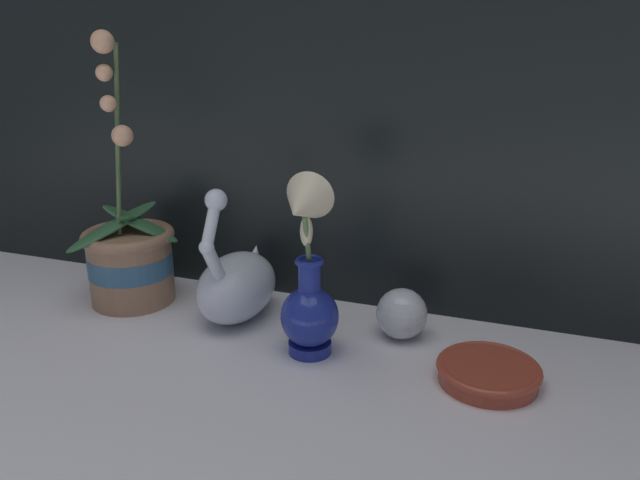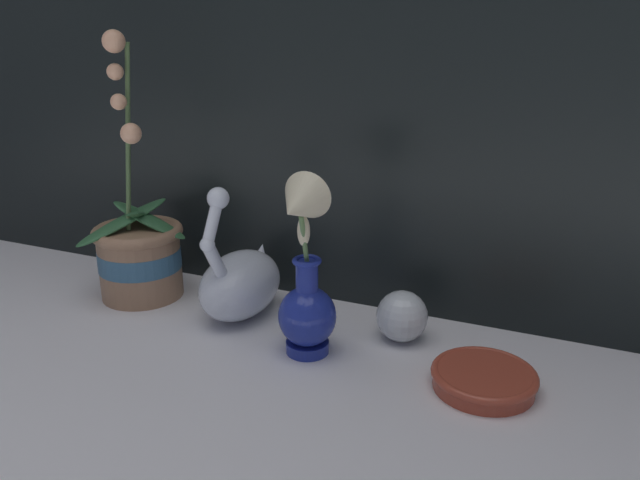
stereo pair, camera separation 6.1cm
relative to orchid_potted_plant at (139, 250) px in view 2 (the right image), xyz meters
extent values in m
plane|color=white|center=(0.32, -0.15, -0.09)|extent=(2.80, 2.80, 0.00)
cylinder|color=#9E7556|center=(0.00, 0.00, -0.02)|extent=(0.14, 0.14, 0.13)
cylinder|color=#386689|center=(0.00, 0.00, -0.02)|extent=(0.14, 0.14, 0.04)
torus|color=#9E7556|center=(0.00, 0.00, 0.03)|extent=(0.16, 0.16, 0.02)
cylinder|color=#4C6B3D|center=(0.00, 0.00, 0.20)|extent=(0.01, 0.05, 0.31)
ellipsoid|color=#2D6038|center=(0.02, 0.00, 0.06)|extent=(0.14, 0.06, 0.07)
ellipsoid|color=#2D6038|center=(-0.02, 0.02, 0.06)|extent=(0.11, 0.12, 0.05)
ellipsoid|color=#2D6038|center=(-0.01, -0.02, 0.06)|extent=(0.11, 0.17, 0.06)
sphere|color=#E5A87F|center=(-0.01, 0.00, 0.35)|extent=(0.04, 0.04, 0.04)
sphere|color=#E5A87F|center=(-0.01, -0.01, 0.30)|extent=(0.03, 0.03, 0.03)
sphere|color=#E5A87F|center=(0.00, -0.01, 0.26)|extent=(0.03, 0.03, 0.03)
sphere|color=#E5A87F|center=(0.03, -0.03, 0.21)|extent=(0.03, 0.03, 0.03)
ellipsoid|color=silver|center=(0.20, 0.00, -0.03)|extent=(0.12, 0.18, 0.11)
cone|color=silver|center=(0.20, 0.07, -0.02)|extent=(0.06, 0.08, 0.08)
cylinder|color=silver|center=(0.20, -0.07, 0.03)|extent=(0.02, 0.06, 0.08)
sphere|color=silver|center=(0.20, -0.09, 0.07)|extent=(0.02, 0.02, 0.02)
cylinder|color=silver|center=(0.20, -0.07, 0.10)|extent=(0.02, 0.05, 0.07)
sphere|color=silver|center=(0.20, -0.05, 0.13)|extent=(0.03, 0.03, 0.03)
cylinder|color=navy|center=(0.36, -0.07, -0.08)|extent=(0.06, 0.06, 0.02)
ellipsoid|color=navy|center=(0.36, -0.07, -0.03)|extent=(0.09, 0.09, 0.09)
cylinder|color=navy|center=(0.36, -0.07, 0.04)|extent=(0.03, 0.03, 0.05)
torus|color=navy|center=(0.36, -0.07, 0.06)|extent=(0.04, 0.04, 0.01)
cylinder|color=#567A47|center=(0.36, -0.08, 0.09)|extent=(0.01, 0.02, 0.07)
cone|color=beige|center=(0.36, -0.10, 0.15)|extent=(0.07, 0.08, 0.08)
ellipsoid|color=beige|center=(0.35, -0.08, 0.10)|extent=(0.02, 0.02, 0.04)
sphere|color=silver|center=(0.47, 0.02, -0.05)|extent=(0.08, 0.08, 0.08)
cylinder|color=#A8422D|center=(0.61, -0.07, -0.07)|extent=(0.13, 0.13, 0.03)
torus|color=#A8422D|center=(0.61, -0.07, -0.06)|extent=(0.14, 0.14, 0.01)
camera|label=1|loc=(0.64, -0.84, 0.37)|focal=35.00mm
camera|label=2|loc=(0.70, -0.82, 0.37)|focal=35.00mm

